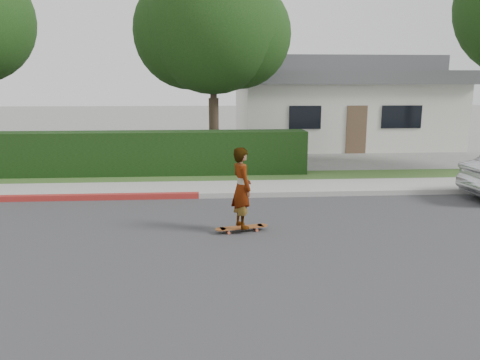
# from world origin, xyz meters

# --- Properties ---
(ground) EXTENTS (120.00, 120.00, 0.00)m
(ground) POSITION_xyz_m (0.00, 0.00, 0.00)
(ground) COLOR slate
(ground) RESTS_ON ground
(road) EXTENTS (60.00, 8.00, 0.01)m
(road) POSITION_xyz_m (0.00, 0.00, 0.01)
(road) COLOR #2D2D30
(road) RESTS_ON ground
(curb_far) EXTENTS (60.00, 0.20, 0.15)m
(curb_far) POSITION_xyz_m (0.00, 4.10, 0.07)
(curb_far) COLOR #9E9E99
(curb_far) RESTS_ON ground
(sidewalk_far) EXTENTS (60.00, 1.60, 0.12)m
(sidewalk_far) POSITION_xyz_m (0.00, 5.00, 0.06)
(sidewalk_far) COLOR gray
(sidewalk_far) RESTS_ON ground
(planting_strip) EXTENTS (60.00, 1.60, 0.10)m
(planting_strip) POSITION_xyz_m (0.00, 6.60, 0.05)
(planting_strip) COLOR #2D4C1E
(planting_strip) RESTS_ON ground
(hedge) EXTENTS (15.00, 1.00, 1.50)m
(hedge) POSITION_xyz_m (-3.00, 7.20, 0.75)
(hedge) COLOR black
(hedge) RESTS_ON ground
(tree_center) EXTENTS (5.66, 4.84, 7.44)m
(tree_center) POSITION_xyz_m (1.49, 9.19, 4.90)
(tree_center) COLOR #33261C
(tree_center) RESTS_ON ground
(house) EXTENTS (10.60, 8.60, 4.30)m
(house) POSITION_xyz_m (8.00, 16.00, 2.10)
(house) COLOR beige
(house) RESTS_ON ground
(skateboard) EXTENTS (1.14, 0.47, 0.10)m
(skateboard) POSITION_xyz_m (1.93, 1.08, 0.10)
(skateboard) COLOR #B14D30
(skateboard) RESTS_ON ground
(skateboarder) EXTENTS (0.57, 0.70, 1.65)m
(skateboarder) POSITION_xyz_m (1.93, 1.08, 0.94)
(skateboarder) COLOR white
(skateboarder) RESTS_ON skateboard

